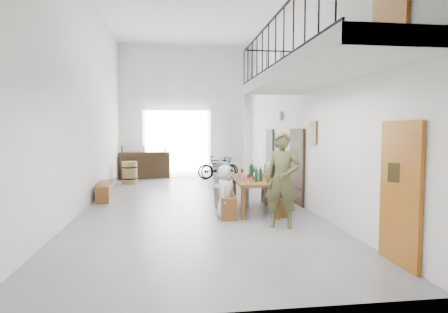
{
  "coord_description": "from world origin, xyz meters",
  "views": [
    {
      "loc": [
        -0.53,
        -9.86,
        1.96
      ],
      "look_at": [
        0.72,
        -0.5,
        1.3
      ],
      "focal_mm": 30.0,
      "sensor_mm": 36.0,
      "label": 1
    }
  ],
  "objects": [
    {
      "name": "guest_right_b",
      "position": [
        1.98,
        -0.78,
        0.51
      ],
      "size": [
        0.61,
        0.98,
        1.01
      ],
      "primitive_type": "imported",
      "rotation": [
        0.0,
        0.0,
        -1.21
      ],
      "color": "black",
      "rests_on": "ground"
    },
    {
      "name": "room_walls",
      "position": [
        0.0,
        0.0,
        3.55
      ],
      "size": [
        12.0,
        12.0,
        12.0
      ],
      "color": "white",
      "rests_on": "ground"
    },
    {
      "name": "bicycle_near",
      "position": [
        1.32,
        5.32,
        0.43
      ],
      "size": [
        1.74,
        0.98,
        0.86
      ],
      "primitive_type": "imported",
      "rotation": [
        0.0,
        0.0,
        1.83
      ],
      "color": "black",
      "rests_on": "ground"
    },
    {
      "name": "guest_left_a",
      "position": [
        0.58,
        -1.71,
        0.59
      ],
      "size": [
        0.57,
        0.68,
        1.19
      ],
      "primitive_type": "imported",
      "rotation": [
        0.0,
        0.0,
        1.18
      ],
      "color": "beige",
      "rests_on": "ground"
    },
    {
      "name": "tableware",
      "position": [
        1.37,
        -1.09,
        0.93
      ],
      "size": [
        0.65,
        1.35,
        0.35
      ],
      "color": "#103119",
      "rests_on": "tasting_table"
    },
    {
      "name": "guest_left_d",
      "position": [
        0.7,
        -0.03,
        0.54
      ],
      "size": [
        0.6,
        0.78,
        1.07
      ],
      "primitive_type": "imported",
      "rotation": [
        0.0,
        0.0,
        1.24
      ],
      "color": "teal",
      "rests_on": "ground"
    },
    {
      "name": "oak_barrel",
      "position": [
        -2.15,
        4.08,
        0.41
      ],
      "size": [
        0.56,
        0.56,
        0.82
      ],
      "color": "olive",
      "rests_on": "ground"
    },
    {
      "name": "guest_right_c",
      "position": [
        1.93,
        -0.35,
        0.57
      ],
      "size": [
        0.41,
        0.59,
        1.14
      ],
      "primitive_type": "imported",
      "rotation": [
        0.0,
        0.0,
        -1.48
      ],
      "color": "beige",
      "rests_on": "ground"
    },
    {
      "name": "balcony",
      "position": [
        1.98,
        -3.13,
        2.96
      ],
      "size": [
        1.52,
        5.62,
        4.0
      ],
      "color": "silver",
      "rests_on": "ground"
    },
    {
      "name": "host_standing",
      "position": [
        1.62,
        -2.62,
        0.97
      ],
      "size": [
        0.83,
        0.71,
        1.93
      ],
      "primitive_type": "imported",
      "rotation": [
        0.0,
        0.0,
        -0.42
      ],
      "color": "#484929",
      "rests_on": "ground"
    },
    {
      "name": "guest_right_a",
      "position": [
        1.9,
        -1.48,
        0.56
      ],
      "size": [
        0.4,
        0.69,
        1.11
      ],
      "primitive_type": "imported",
      "rotation": [
        0.0,
        0.0,
        -1.36
      ],
      "color": "red",
      "rests_on": "ground"
    },
    {
      "name": "bench_wall",
      "position": [
        1.94,
        -0.94,
        0.21
      ],
      "size": [
        0.35,
        1.86,
        0.42
      ],
      "primitive_type": "cube",
      "rotation": [
        0.0,
        0.0,
        -0.06
      ],
      "color": "brown",
      "rests_on": "ground"
    },
    {
      "name": "side_bench",
      "position": [
        -2.5,
        1.1,
        0.23
      ],
      "size": [
        0.47,
        1.64,
        0.45
      ],
      "primitive_type": "cube",
      "rotation": [
        0.0,
        0.0,
        0.08
      ],
      "color": "brown",
      "rests_on": "ground"
    },
    {
      "name": "guest_left_c",
      "position": [
        0.64,
        -0.52,
        0.6
      ],
      "size": [
        0.5,
        0.62,
        1.21
      ],
      "primitive_type": "imported",
      "rotation": [
        0.0,
        0.0,
        1.65
      ],
      "color": "beige",
      "rests_on": "ground"
    },
    {
      "name": "counter_bottles",
      "position": [
        -1.74,
        5.62,
        1.21
      ],
      "size": [
        1.76,
        0.37,
        0.28
      ],
      "color": "#103119",
      "rests_on": "serving_counter"
    },
    {
      "name": "bicycle_far",
      "position": [
        1.18,
        4.97,
        0.47
      ],
      "size": [
        1.56,
        0.46,
        0.94
      ],
      "primitive_type": "imported",
      "rotation": [
        0.0,
        0.0,
        1.56
      ],
      "color": "black",
      "rests_on": "ground"
    },
    {
      "name": "serving_counter",
      "position": [
        -1.75,
        5.65,
        0.53
      ],
      "size": [
        2.09,
        0.87,
        1.07
      ],
      "primitive_type": "cube",
      "rotation": [
        0.0,
        0.0,
        0.16
      ],
      "color": "#322212",
      "rests_on": "ground"
    },
    {
      "name": "right_wall_decor",
      "position": [
        2.7,
        -1.87,
        1.74
      ],
      "size": [
        0.07,
        8.28,
        5.07
      ],
      "color": "#945216",
      "rests_on": "ground"
    },
    {
      "name": "gateway_portal",
      "position": [
        -0.4,
        5.94,
        1.4
      ],
      "size": [
        2.8,
        0.08,
        2.8
      ],
      "primitive_type": "cube",
      "color": "white",
      "rests_on": "ground"
    },
    {
      "name": "bench_inner",
      "position": [
        0.71,
        -0.94,
        0.25
      ],
      "size": [
        0.5,
        2.16,
        0.49
      ],
      "primitive_type": "cube",
      "rotation": [
        0.0,
        0.0,
        -0.08
      ],
      "color": "brown",
      "rests_on": "ground"
    },
    {
      "name": "tasting_table",
      "position": [
        1.4,
        -0.97,
        0.71
      ],
      "size": [
        1.06,
        2.31,
        0.79
      ],
      "rotation": [
        0.0,
        0.0,
        -0.06
      ],
      "color": "brown",
      "rests_on": "ground"
    },
    {
      "name": "potted_plant",
      "position": [
        2.45,
        0.4,
        0.23
      ],
      "size": [
        0.52,
        0.49,
        0.46
      ],
      "primitive_type": "imported",
      "rotation": [
        0.0,
        0.0,
        -0.42
      ],
      "color": "#1C4D1B",
      "rests_on": "ground"
    },
    {
      "name": "guest_left_b",
      "position": [
        0.69,
        -1.15,
        0.61
      ],
      "size": [
        0.44,
        0.52,
        1.22
      ],
      "primitive_type": "imported",
      "rotation": [
        0.0,
        0.0,
        1.96
      ],
      "color": "teal",
      "rests_on": "ground"
    },
    {
      "name": "floor",
      "position": [
        0.0,
        0.0,
        0.0
      ],
      "size": [
        12.0,
        12.0,
        0.0
      ],
      "primitive_type": "plane",
      "color": "slate",
      "rests_on": "ground"
    }
  ]
}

